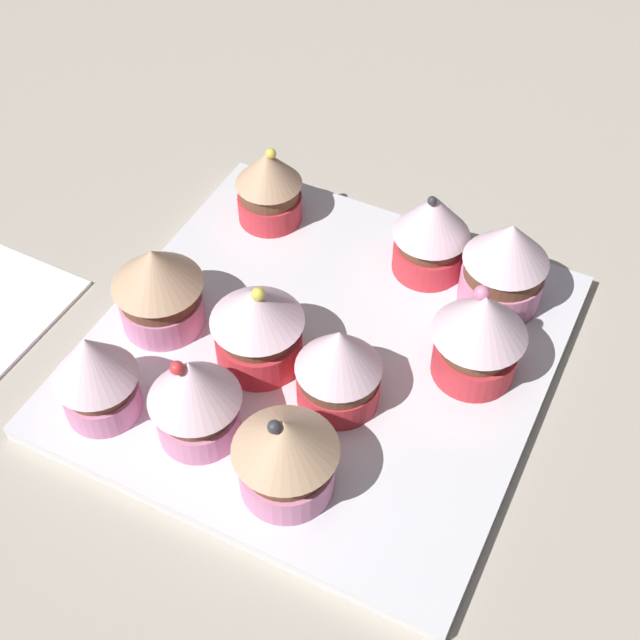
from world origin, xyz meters
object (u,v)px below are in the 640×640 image
Objects in this scene: cupcake_2 at (286,453)px; cupcake_9 at (505,264)px; cupcake_3 at (158,286)px; cupcake_1 at (194,396)px; cupcake_6 at (479,333)px; baking_tray at (320,353)px; cupcake_4 at (257,325)px; cupcake_5 at (339,366)px; cupcake_8 at (431,232)px; cupcake_7 at (269,185)px; cupcake_0 at (95,373)px.

cupcake_9 is at bearing 72.57° from cupcake_2.
cupcake_1 is at bearing -43.58° from cupcake_3.
cupcake_6 is at bearing -85.07° from cupcake_9.
cupcake_3 reaches higher than baking_tray.
cupcake_4 is at bearing 0.38° from cupcake_3.
cupcake_3 is at bearing 177.71° from cupcake_5.
cupcake_8 is at bearing 172.58° from cupcake_9.
cupcake_9 is at bearing -1.36° from cupcake_7.
baking_tray is at bearing 106.20° from cupcake_2.
baking_tray is at bearing 131.90° from cupcake_5.
cupcake_1 is 1.00× the size of cupcake_9.
cupcake_1 reaches higher than cupcake_7.
cupcake_1 is 1.05× the size of cupcake_3.
cupcake_8 is (14.64, 22.61, -0.08)cm from cupcake_0.
baking_tray is at bearing 14.14° from cupcake_3.
cupcake_2 is at bearing -73.80° from baking_tray.
cupcake_8 is at bearing 87.10° from cupcake_5.
cupcake_4 is 0.92× the size of cupcake_6.
cupcake_9 is (20.02, -0.47, 0.43)cm from cupcake_7.
cupcake_2 is 0.90× the size of cupcake_6.
cupcake_7 is at bearing 121.16° from cupcake_2.
cupcake_4 is (-3.40, -2.85, 4.24)cm from baking_tray.
cupcake_6 is at bearing 14.81° from cupcake_3.
baking_tray is at bearing 68.83° from cupcake_1.
cupcake_5 is 15.43cm from cupcake_9.
cupcake_1 is 21.83cm from cupcake_7.
baking_tray is at bearing 46.81° from cupcake_0.
baking_tray is 4.25× the size of cupcake_8.
cupcake_9 is at bearing 31.61° from cupcake_3.
cupcake_6 reaches higher than cupcake_5.
cupcake_4 is at bearing 174.40° from cupcake_5.
baking_tray is 11.76cm from cupcake_1.
cupcake_5 is at bearing -92.90° from cupcake_8.
cupcake_2 is 0.94× the size of cupcake_9.
cupcake_8 is (0.63, 22.28, 0.17)cm from cupcake_2.
cupcake_3 is 25.26cm from cupcake_9.
cupcake_0 is at bearing -122.93° from cupcake_8.
cupcake_1 is at bearing -136.70° from cupcake_5.
cupcake_4 is 1.06× the size of cupcake_5.
cupcake_1 is at bearing 172.02° from cupcake_2.
cupcake_4 reaches higher than baking_tray.
cupcake_4 is (8.13, 0.05, -0.14)cm from cupcake_3.
cupcake_6 is (10.62, 2.95, 4.65)cm from baking_tray.
cupcake_2 is (3.24, -11.15, 4.21)cm from baking_tray.
cupcake_6 is at bearing 62.36° from cupcake_2.
cupcake_2 is at bearing 1.34° from cupcake_0.
cupcake_2 reaches higher than baking_tray.
cupcake_0 is 8.61cm from cupcake_3.
cupcake_3 is (-14.77, 8.24, 0.17)cm from cupcake_2.
cupcake_0 is 6.97cm from cupcake_1.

